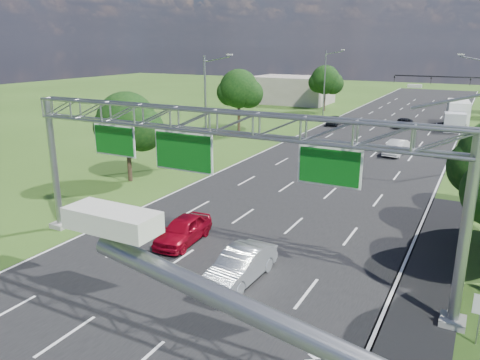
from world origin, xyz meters
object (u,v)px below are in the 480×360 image
Objects in this scene: traffic_signal at (457,88)px; silver_sedan at (240,265)px; red_coupe at (183,230)px; box_truck at (457,115)px; sign_gantry at (215,134)px.

traffic_signal is 2.54× the size of silver_sedan.
red_coupe is at bearing 156.24° from silver_sedan.
box_truck is at bearing -74.97° from traffic_signal.
traffic_signal reaches higher than red_coupe.
box_truck is (0.52, -1.94, -3.49)m from traffic_signal.
silver_sedan is at bearing -95.69° from traffic_signal.
sign_gantry is 5.22× the size of red_coupe.
traffic_signal is at bearing 74.10° from red_coupe.
box_truck is (10.89, 49.40, 0.91)m from red_coupe.
silver_sedan is (5.01, -2.44, 0.03)m from red_coupe.
silver_sedan is (1.79, -0.78, -6.10)m from sign_gantry.
traffic_signal is 54.23m from silver_sedan.
box_truck is at bearing 81.46° from sign_gantry.
traffic_signal reaches higher than box_truck.
silver_sedan reaches higher than red_coupe.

